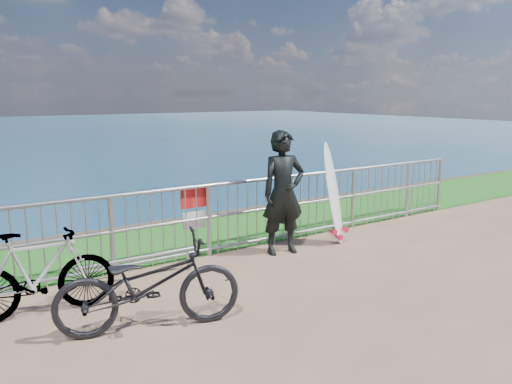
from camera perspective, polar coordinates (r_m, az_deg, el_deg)
grass_strip at (r=8.95m, az=-5.79°, el=-4.72°), size 120.00×120.00×0.00m
railing at (r=7.88m, az=-2.11°, el=-2.59°), size 10.06×0.10×1.13m
surfer at (r=7.67m, az=3.14°, el=-0.09°), size 0.77×0.57×1.91m
surfboard at (r=8.33m, az=8.88°, el=-0.56°), size 0.57×0.55×1.69m
bicycle_near at (r=5.40m, az=-12.17°, el=-10.26°), size 2.03×1.16×1.01m
bicycle_far at (r=6.10m, az=-23.61°, el=-8.53°), size 1.68×0.61×0.99m
bike_rack at (r=6.86m, az=-13.23°, el=-7.61°), size 1.63×0.05×0.34m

